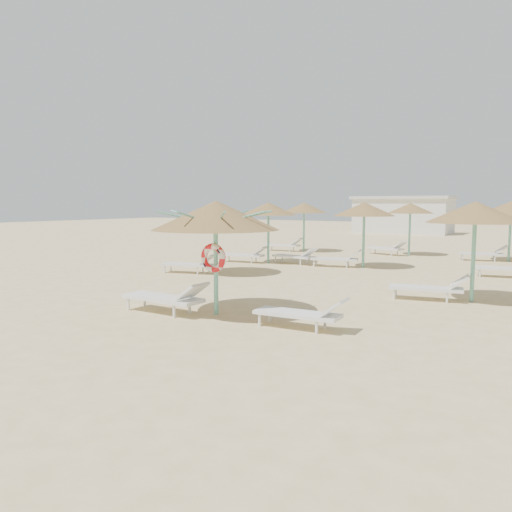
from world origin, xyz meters
The scene contains 6 objects.
ground centered at (0.00, 0.00, 0.00)m, with size 120.00×120.00×0.00m, color #E0C588.
main_palapa centered at (-0.43, 0.02, 2.32)m, with size 2.98×2.98×2.67m.
lounger_main_a centered at (-1.46, -0.52, 0.39)m, with size 2.24×0.69×0.81m.
lounger_main_b centered at (1.95, -0.14, 0.34)m, with size 1.99×0.72×0.71m.
palapa_field centered at (-0.03, 10.81, 2.30)m, with size 15.81×13.70×2.72m.
service_hut centered at (-6.00, 35.00, 1.64)m, with size 8.40×4.40×3.25m.
Camera 1 is at (6.55, -9.28, 2.60)m, focal length 35.00 mm.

